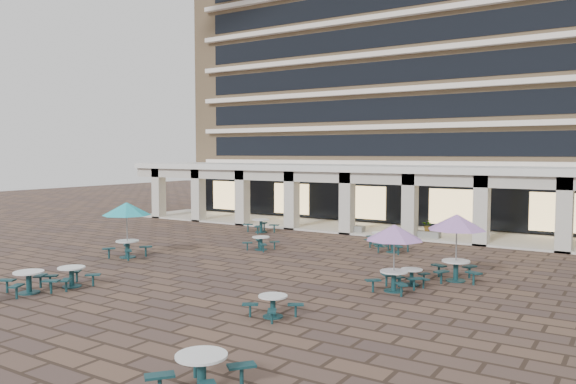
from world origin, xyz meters
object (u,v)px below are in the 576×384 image
at_px(picnic_table_1, 29,280).
at_px(planter_right, 428,232).
at_px(picnic_table_2, 202,370).
at_px(planter_left, 353,227).

height_order(picnic_table_1, planter_right, planter_right).
xyz_separation_m(picnic_table_2, planter_left, (-7.95, 23.90, -0.09)).
relative_size(picnic_table_2, planter_left, 1.39).
relative_size(picnic_table_1, planter_left, 1.44).
bearing_deg(picnic_table_1, planter_left, 97.15).
height_order(planter_left, planter_right, planter_right).
relative_size(picnic_table_1, planter_right, 1.44).
height_order(picnic_table_2, planter_right, planter_right).
xyz_separation_m(picnic_table_1, planter_left, (3.32, 20.72, -0.07)).
bearing_deg(planter_left, picnic_table_1, -99.10).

